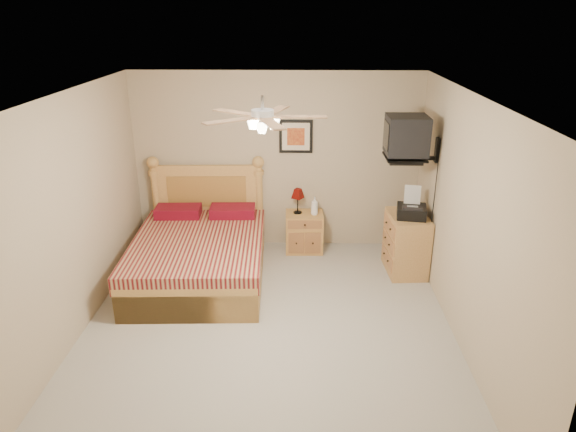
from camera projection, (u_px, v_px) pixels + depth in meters
name	position (u px, v px, depth m)	size (l,w,h in m)	color
floor	(268.00, 329.00, 5.59)	(4.50, 4.50, 0.00)	#9E998E
ceiling	(264.00, 97.00, 4.66)	(4.00, 4.50, 0.04)	white
wall_back	(277.00, 162.00, 7.21)	(4.00, 0.04, 2.50)	tan
wall_front	(241.00, 370.00, 3.04)	(4.00, 0.04, 2.50)	tan
wall_left	(68.00, 222.00, 5.17)	(0.04, 4.50, 2.50)	tan
wall_right	(468.00, 226.00, 5.08)	(0.04, 4.50, 2.50)	tan
bed	(197.00, 231.00, 6.40)	(1.59, 2.08, 1.35)	tan
nightstand	(304.00, 232.00, 7.34)	(0.53, 0.39, 0.57)	#BD853C
table_lamp	(298.00, 201.00, 7.18)	(0.20, 0.20, 0.36)	#560703
lotion_bottle	(314.00, 206.00, 7.15)	(0.10, 0.10, 0.26)	white
framed_picture	(296.00, 136.00, 7.05)	(0.46, 0.04, 0.46)	black
dresser	(406.00, 244.00, 6.70)	(0.47, 0.67, 0.80)	#A17539
fax_machine	(412.00, 203.00, 6.43)	(0.36, 0.38, 0.38)	black
magazine_lower	(401.00, 208.00, 6.78)	(0.19, 0.26, 0.02)	beige
magazine_upper	(401.00, 206.00, 6.77)	(0.22, 0.30, 0.02)	gray
wall_tv	(419.00, 138.00, 6.12)	(0.56, 0.46, 0.58)	black
ceiling_fan	(263.00, 117.00, 4.53)	(1.14, 1.14, 0.28)	silver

